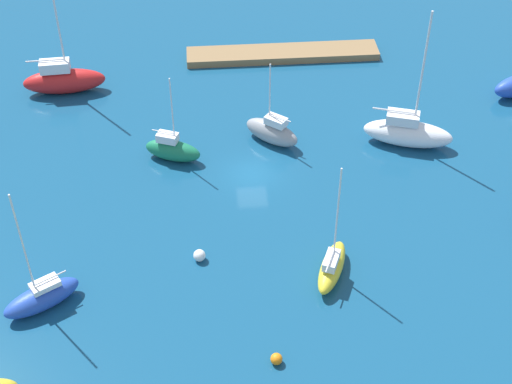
# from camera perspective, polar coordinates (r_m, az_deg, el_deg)

# --- Properties ---
(water) EXTENTS (160.00, 160.00, 0.00)m
(water) POSITION_cam_1_polar(r_m,az_deg,el_deg) (62.40, -0.30, 1.35)
(water) COLOR navy
(water) RESTS_ON ground
(pier_dock) EXTENTS (19.05, 3.05, 0.72)m
(pier_dock) POSITION_cam_1_polar(r_m,az_deg,el_deg) (77.50, 1.99, 10.25)
(pier_dock) COLOR olive
(pier_dock) RESTS_ON ground
(sailboat_yellow_east_end) EXTENTS (3.38, 5.33, 9.42)m
(sailboat_yellow_east_end) POSITION_cam_1_polar(r_m,az_deg,el_deg) (53.76, 5.66, -5.52)
(sailboat_yellow_east_end) COLOR yellow
(sailboat_yellow_east_end) RESTS_ON water
(sailboat_green_mid_basin) EXTENTS (5.04, 3.25, 7.92)m
(sailboat_green_mid_basin) POSITION_cam_1_polar(r_m,az_deg,el_deg) (63.69, -6.24, 3.18)
(sailboat_green_mid_basin) COLOR #19724C
(sailboat_green_mid_basin) RESTS_ON water
(sailboat_red_far_south) EXTENTS (7.65, 2.69, 14.20)m
(sailboat_red_far_south) POSITION_cam_1_polar(r_m,az_deg,el_deg) (73.70, -14.14, 8.14)
(sailboat_red_far_south) COLOR red
(sailboat_red_far_south) RESTS_ON water
(sailboat_white_west_end) EXTENTS (7.87, 4.57, 12.52)m
(sailboat_white_west_end) POSITION_cam_1_polar(r_m,az_deg,el_deg) (66.10, 11.21, 4.41)
(sailboat_white_west_end) COLOR white
(sailboat_white_west_end) RESTS_ON water
(sailboat_gray_along_channel) EXTENTS (5.04, 4.54, 7.60)m
(sailboat_gray_along_channel) POSITION_cam_1_polar(r_m,az_deg,el_deg) (65.22, 1.20, 4.54)
(sailboat_gray_along_channel) COLOR gray
(sailboat_gray_along_channel) RESTS_ON water
(sailboat_blue_far_north) EXTENTS (5.49, 4.30, 10.07)m
(sailboat_blue_far_north) POSITION_cam_1_polar(r_m,az_deg,el_deg) (53.52, -15.66, -7.51)
(sailboat_blue_far_north) COLOR #2347B2
(sailboat_blue_far_north) RESTS_ON water
(mooring_buoy_orange) EXTENTS (0.77, 0.77, 0.77)m
(mooring_buoy_orange) POSITION_cam_1_polar(r_m,az_deg,el_deg) (49.02, 1.53, -12.32)
(mooring_buoy_orange) COLOR orange
(mooring_buoy_orange) RESTS_ON water
(mooring_buoy_white) EXTENTS (0.89, 0.89, 0.89)m
(mooring_buoy_white) POSITION_cam_1_polar(r_m,az_deg,el_deg) (55.03, -4.23, -4.73)
(mooring_buoy_white) COLOR white
(mooring_buoy_white) RESTS_ON water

